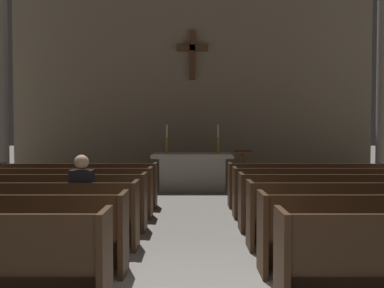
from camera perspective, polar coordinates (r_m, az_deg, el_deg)
The scene contains 14 objects.
pew_left_row_3 at distance 6.76m, azimuth -21.39°, elevation -8.41°, with size 3.35×0.50×0.95m.
pew_left_row_4 at distance 7.78m, azimuth -18.41°, elevation -7.02°, with size 3.35×0.50×0.95m.
pew_left_row_5 at distance 8.82m, azimuth -16.15°, elevation -5.94°, with size 3.35×0.50×0.95m.
pew_left_row_6 at distance 9.88m, azimuth -14.37°, elevation -5.08°, with size 3.35×0.50×0.95m.
pew_right_row_3 at distance 6.77m, azimuth 21.45°, elevation -8.40°, with size 3.35×0.50×0.95m.
pew_right_row_4 at distance 7.79m, azimuth 18.45°, elevation -7.01°, with size 3.35×0.50×0.95m.
pew_right_row_5 at distance 8.83m, azimuth 16.17°, elevation -5.93°, with size 3.35×0.50×0.95m.
pew_right_row_6 at distance 9.88m, azimuth 14.38°, elevation -5.08°, with size 3.35×0.50×0.95m.
altar at distance 12.26m, azimuth -0.01°, elevation -3.39°, with size 2.20×0.90×1.01m.
candlestick_left at distance 12.24m, azimuth -3.29°, elevation 0.03°, with size 0.16×0.16×0.78m.
candlestick_right at distance 12.24m, azimuth 3.27°, elevation 0.03°, with size 0.16×0.16×0.78m.
apse_with_cross at distance 14.54m, azimuth -0.01°, elevation 9.68°, with size 11.40×0.43×7.26m.
lectern at distance 11.14m, azimuth 6.35°, elevation -3.87°, with size 0.44×0.36×1.15m.
lone_worshipper at distance 6.49m, azimuth -13.72°, elevation -6.83°, with size 0.32×0.43×1.32m.
Camera 1 is at (-0.01, -4.02, 1.68)m, focal length 41.93 mm.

